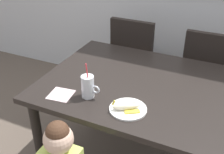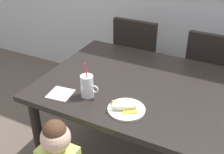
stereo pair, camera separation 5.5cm
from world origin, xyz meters
name	(u,v)px [view 1 (the left image)]	position (x,y,z in m)	size (l,w,h in m)	color
dining_table	(136,93)	(0.00, 0.00, 0.66)	(1.31, 1.06, 0.76)	black
dining_chair_left	(135,57)	(-0.30, 0.79, 0.54)	(0.44, 0.44, 0.96)	black
dining_chair_right	(207,73)	(0.41, 0.75, 0.54)	(0.44, 0.45, 0.96)	black
milk_cup	(88,88)	(-0.22, -0.31, 0.82)	(0.13, 0.08, 0.25)	silver
snack_plate	(128,109)	(0.07, -0.33, 0.76)	(0.23, 0.23, 0.01)	white
peeled_banana	(127,106)	(0.07, -0.34, 0.79)	(0.17, 0.14, 0.07)	#F4EAC6
paper_napkin	(61,95)	(-0.39, -0.37, 0.76)	(0.15, 0.15, 0.00)	silver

